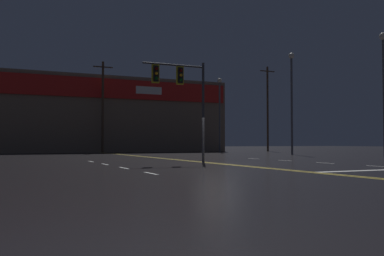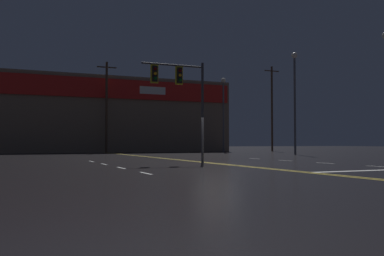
{
  "view_description": "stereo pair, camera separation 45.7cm",
  "coord_description": "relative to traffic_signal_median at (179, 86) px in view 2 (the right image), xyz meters",
  "views": [
    {
      "loc": [
        -10.69,
        -20.07,
        1.1
      ],
      "look_at": [
        0.0,
        3.38,
        2.0
      ],
      "focal_mm": 40.0,
      "sensor_mm": 36.0,
      "label": 1
    },
    {
      "loc": [
        -10.27,
        -20.25,
        1.1
      ],
      "look_at": [
        0.0,
        3.38,
        2.0
      ],
      "focal_mm": 40.0,
      "sensor_mm": 36.0,
      "label": 2
    }
  ],
  "objects": [
    {
      "name": "traffic_signal_median",
      "position": [
        0.0,
        0.0,
        0.0
      ],
      "size": [
        3.57,
        0.36,
        5.54
      ],
      "color": "#38383D",
      "rests_on": "ground"
    },
    {
      "name": "building_backdrop",
      "position": [
        1.77,
        32.03,
        0.26
      ],
      "size": [
        31.93,
        10.23,
        8.89
      ],
      "color": "#7A6651",
      "rests_on": "ground"
    },
    {
      "name": "road_markings",
      "position": [
        2.99,
        -2.73,
        -4.2
      ],
      "size": [
        16.75,
        60.0,
        0.01
      ],
      "color": "gold",
      "rests_on": "ground"
    },
    {
      "name": "streetlight_far_left",
      "position": [
        16.23,
        11.35,
        1.92
      ],
      "size": [
        0.56,
        0.56,
        9.61
      ],
      "color": "#59595E",
      "rests_on": "ground"
    },
    {
      "name": "utility_pole_row",
      "position": [
        3.14,
        26.06,
        1.12
      ],
      "size": [
        46.25,
        0.26,
        11.24
      ],
      "color": "#4C3828",
      "rests_on": "ground"
    },
    {
      "name": "ground_plane",
      "position": [
        1.77,
        -1.12,
        -4.2
      ],
      "size": [
        200.0,
        200.0,
        0.0
      ],
      "primitive_type": "plane",
      "color": "black"
    },
    {
      "name": "streetlight_far_median",
      "position": [
        15.22,
        23.79,
        1.51
      ],
      "size": [
        0.56,
        0.56,
        8.87
      ],
      "color": "#59595E",
      "rests_on": "ground"
    }
  ]
}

